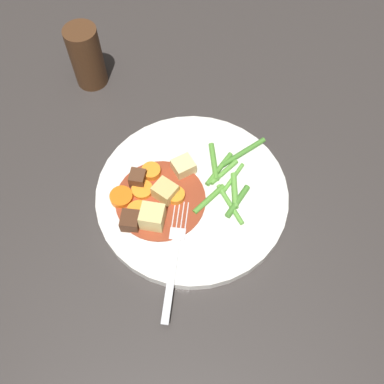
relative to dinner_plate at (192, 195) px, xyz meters
The scene contains 24 objects.
ground_plane 0.01m from the dinner_plate, ahead, with size 3.00×3.00×0.00m, color #383330.
dinner_plate is the anchor object (origin of this frame).
stew_sauce 0.05m from the dinner_plate, ahead, with size 0.13×0.13×0.00m, color #93381E.
carrot_slice_0 0.10m from the dinner_plate, ahead, with size 0.03×0.03×0.01m, color orange.
carrot_slice_1 0.09m from the dinner_plate, 15.32° to the left, with size 0.03×0.03×0.01m, color orange.
carrot_slice_2 0.07m from the dinner_plate, 36.95° to the right, with size 0.03×0.03×0.01m, color orange.
carrot_slice_3 0.07m from the dinner_plate, 10.74° to the right, with size 0.03×0.03×0.01m, color orange.
carrot_slice_4 0.03m from the dinner_plate, 13.18° to the left, with size 0.03×0.03×0.01m, color orange.
potato_chunk_0 0.08m from the dinner_plate, 32.24° to the left, with size 0.03×0.03×0.03m, color #E5CC7A.
potato_chunk_1 0.04m from the dinner_plate, ahead, with size 0.03×0.03×0.03m, color #DBBC6B.
potato_chunk_2 0.04m from the dinner_plate, 81.04° to the right, with size 0.03×0.03×0.02m, color #EAD68C.
meat_chunk_0 0.10m from the dinner_plate, 21.13° to the left, with size 0.03×0.03×0.02m, color #4C2B19.
meat_chunk_1 0.08m from the dinner_plate, 20.96° to the right, with size 0.02×0.02×0.02m, color #56331E.
green_bean_0 0.06m from the dinner_plate, behind, with size 0.01×0.01×0.06m, color #66AD42.
green_bean_1 0.06m from the dinner_plate, 133.53° to the right, with size 0.01×0.01×0.06m, color #599E38.
green_bean_2 0.06m from the dinner_plate, 147.30° to the right, with size 0.01×0.01×0.07m, color #599E38.
green_bean_3 0.06m from the dinner_plate, behind, with size 0.01×0.01×0.06m, color #66AD42.
green_bean_4 0.11m from the dinner_plate, 149.39° to the right, with size 0.01×0.01×0.08m, color #4C8E33.
green_bean_5 0.06m from the dinner_plate, 155.98° to the right, with size 0.01×0.01×0.06m, color #66AD42.
green_bean_6 0.06m from the dinner_plate, 148.08° to the left, with size 0.01×0.01×0.07m, color #66AD42.
green_bean_7 0.07m from the dinner_plate, 154.82° to the left, with size 0.01×0.01×0.06m, color #4C8E33.
green_bean_8 0.03m from the dinner_plate, 140.63° to the left, with size 0.01×0.01×0.06m, color #599E38.
fork 0.10m from the dinner_plate, 66.41° to the left, with size 0.07×0.17×0.00m.
pepper_mill 0.30m from the dinner_plate, 63.44° to the right, with size 0.05×0.05×0.11m, color #4C2D19.
Camera 1 is at (0.05, 0.30, 0.57)m, focal length 40.35 mm.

